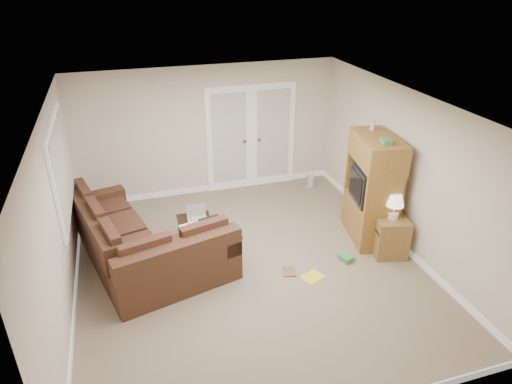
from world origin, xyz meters
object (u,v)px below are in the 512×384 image
object	(u,v)px
sectional_sofa	(140,247)
coffee_table	(198,238)
side_cabinet	(390,233)
tv_armoire	(373,188)

from	to	relation	value
sectional_sofa	coffee_table	bearing A→B (deg)	-6.23
sectional_sofa	side_cabinet	world-z (taller)	side_cabinet
tv_armoire	sectional_sofa	bearing A→B (deg)	-172.71
tv_armoire	side_cabinet	world-z (taller)	tv_armoire
coffee_table	tv_armoire	size ratio (longest dim) A/B	0.57
sectional_sofa	tv_armoire	bearing A→B (deg)	-18.15
coffee_table	side_cabinet	distance (m)	3.01
sectional_sofa	coffee_table	world-z (taller)	sectional_sofa
tv_armoire	side_cabinet	bearing A→B (deg)	-74.66
coffee_table	tv_armoire	bearing A→B (deg)	-5.82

